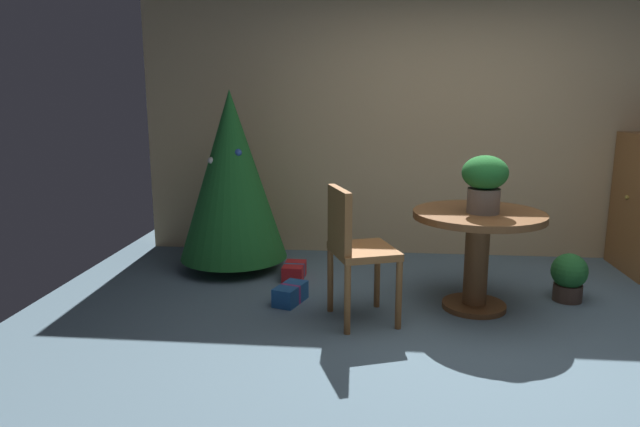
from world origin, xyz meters
name	(u,v)px	position (x,y,z in m)	size (l,w,h in m)	color
ground_plane	(486,347)	(0.00, 0.00, 0.00)	(6.60, 6.60, 0.00)	slate
back_wall_panel	(451,122)	(0.00, 2.20, 1.30)	(6.00, 0.10, 2.60)	tan
round_dining_table	(478,239)	(0.03, 0.67, 0.53)	(0.95, 0.95, 0.73)	brown
flower_vase	(485,180)	(0.05, 0.63, 0.97)	(0.32, 0.32, 0.41)	#665B51
wooden_chair_left_near	(354,245)	(-0.85, 0.35, 0.55)	(0.54, 0.58, 0.95)	brown
holiday_tree	(232,176)	(-1.98, 1.47, 0.86)	(0.96, 0.96, 1.61)	brown
gift_box_blue	(290,294)	(-1.34, 0.65, 0.07)	(0.25, 0.35, 0.14)	#1E569E
gift_box_red	(294,271)	(-1.40, 1.23, 0.07)	(0.18, 0.30, 0.13)	red
potted_plant	(569,276)	(0.78, 0.90, 0.20)	(0.27, 0.27, 0.37)	#4C382D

